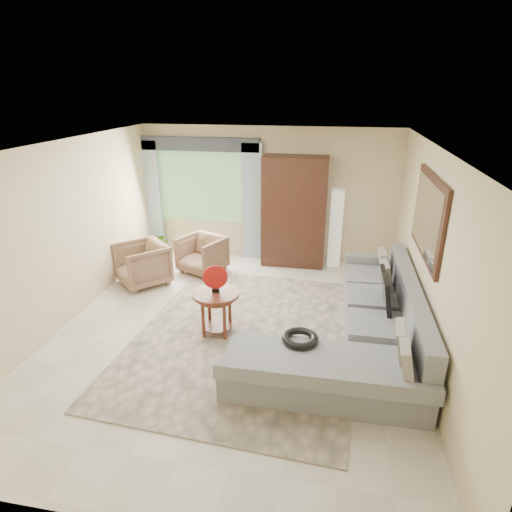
% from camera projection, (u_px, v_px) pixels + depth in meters
% --- Properties ---
extents(ground, '(6.00, 6.00, 0.00)m').
position_uv_depth(ground, '(235.00, 331.00, 6.15)').
color(ground, silver).
rests_on(ground, ground).
extents(area_rug, '(3.25, 4.18, 0.02)m').
position_uv_depth(area_rug, '(247.00, 335.00, 6.05)').
color(area_rug, '#BFAB97').
rests_on(area_rug, ground).
extents(sectional_sofa, '(2.30, 3.46, 0.90)m').
position_uv_depth(sectional_sofa, '(364.00, 333.00, 5.58)').
color(sectional_sofa, gray).
rests_on(sectional_sofa, ground).
extents(tv_screen, '(0.14, 0.74, 0.48)m').
position_uv_depth(tv_screen, '(386.00, 290.00, 5.76)').
color(tv_screen, black).
rests_on(tv_screen, sectional_sofa).
extents(garden_hose, '(0.43, 0.43, 0.09)m').
position_uv_depth(garden_hose, '(300.00, 338.00, 4.98)').
color(garden_hose, black).
rests_on(garden_hose, sectional_sofa).
extents(coffee_table, '(0.65, 0.65, 0.65)m').
position_uv_depth(coffee_table, '(217.00, 312.00, 5.98)').
color(coffee_table, '#451E12').
rests_on(coffee_table, ground).
extents(red_disc, '(0.33, 0.12, 0.34)m').
position_uv_depth(red_disc, '(215.00, 277.00, 5.78)').
color(red_disc, '#AF1611').
rests_on(red_disc, coffee_table).
extents(armchair_left, '(1.14, 1.14, 0.74)m').
position_uv_depth(armchair_left, '(142.00, 264.00, 7.51)').
color(armchair_left, '#936E50').
rests_on(armchair_left, ground).
extents(armchair_right, '(0.98, 0.99, 0.69)m').
position_uv_depth(armchair_right, '(202.00, 254.00, 8.02)').
color(armchair_right, '#9B6C54').
rests_on(armchair_right, ground).
extents(potted_plant, '(0.56, 0.51, 0.52)m').
position_uv_depth(potted_plant, '(160.00, 244.00, 8.77)').
color(potted_plant, '#999999').
rests_on(potted_plant, ground).
extents(armoire, '(1.20, 0.55, 2.10)m').
position_uv_depth(armoire, '(294.00, 212.00, 8.15)').
color(armoire, '#321610').
rests_on(armoire, ground).
extents(floor_lamp, '(0.24, 0.24, 1.50)m').
position_uv_depth(floor_lamp, '(336.00, 228.00, 8.18)').
color(floor_lamp, silver).
rests_on(floor_lamp, ground).
extents(window, '(1.80, 0.04, 1.40)m').
position_uv_depth(window, '(202.00, 187.00, 8.57)').
color(window, '#669E59').
rests_on(window, wall_back).
extents(curtain_left, '(0.40, 0.08, 2.30)m').
position_uv_depth(curtain_left, '(152.00, 198.00, 8.76)').
color(curtain_left, '#9EB7CC').
rests_on(curtain_left, ground).
extents(curtain_right, '(0.40, 0.08, 2.30)m').
position_uv_depth(curtain_right, '(252.00, 203.00, 8.40)').
color(curtain_right, '#9EB7CC').
rests_on(curtain_right, ground).
extents(valance, '(2.40, 0.12, 0.26)m').
position_uv_depth(valance, '(198.00, 144.00, 8.19)').
color(valance, '#1E232D').
rests_on(valance, wall_back).
extents(wall_mirror, '(0.05, 1.70, 1.05)m').
position_uv_depth(wall_mirror, '(428.00, 216.00, 5.40)').
color(wall_mirror, black).
rests_on(wall_mirror, wall_right).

